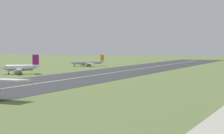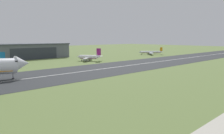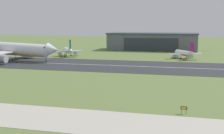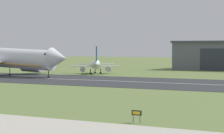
{
  "view_description": "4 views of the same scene",
  "coord_description": "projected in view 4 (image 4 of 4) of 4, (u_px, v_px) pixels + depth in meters",
  "views": [
    {
      "loc": [
        -160.9,
        19.19,
        13.88
      ],
      "look_at": [
        -8.17,
        87.29,
        5.37
      ],
      "focal_mm": 70.0,
      "sensor_mm": 36.0,
      "label": 1
    },
    {
      "loc": [
        -84.03,
        19.19,
        16.73
      ],
      "look_at": [
        -20.3,
        86.63,
        4.2
      ],
      "focal_mm": 35.0,
      "sensor_mm": 36.0,
      "label": 2
    },
    {
      "loc": [
        16.07,
        -26.45,
        18.76
      ],
      "look_at": [
        -13.44,
        85.24,
        2.49
      ],
      "focal_mm": 50.0,
      "sensor_mm": 36.0,
      "label": 3
    },
    {
      "loc": [
        45.08,
        -21.21,
        9.68
      ],
      "look_at": [
        -15.8,
        84.6,
        4.96
      ],
      "focal_mm": 85.0,
      "sensor_mm": 36.0,
      "label": 4
    }
  ],
  "objects": [
    {
      "name": "ground_plane",
      "position": [
        101.0,
        105.0,
        87.53
      ],
      "size": [
        723.68,
        723.68,
        0.0
      ],
      "primitive_type": "plane",
      "color": "olive"
    },
    {
      "name": "runway_strip",
      "position": [
        210.0,
        85.0,
        133.86
      ],
      "size": [
        483.68,
        40.19,
        0.06
      ],
      "primitive_type": "cube",
      "color": "#2B2D30",
      "rests_on": "ground_plane"
    },
    {
      "name": "runway_centreline",
      "position": [
        210.0,
        85.0,
        133.85
      ],
      "size": [
        435.31,
        0.7,
        0.01
      ],
      "primitive_type": "cube",
      "color": "silver",
      "rests_on": "runway_strip"
    },
    {
      "name": "airplane_landing",
      "position": [
        0.0,
        58.0,
        173.01
      ],
      "size": [
        54.07,
        55.09,
        19.95
      ],
      "color": "silver",
      "rests_on": "ground_plane"
    },
    {
      "name": "airplane_parked_centre",
      "position": [
        96.0,
        65.0,
        188.23
      ],
      "size": [
        18.01,
        18.54,
        9.78
      ],
      "color": "white",
      "rests_on": "ground_plane"
    },
    {
      "name": "runway_sign",
      "position": [
        137.0,
        114.0,
        67.08
      ],
      "size": [
        1.37,
        0.13,
        1.6
      ],
      "color": "#4C4C51",
      "rests_on": "ground_plane"
    }
  ]
}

